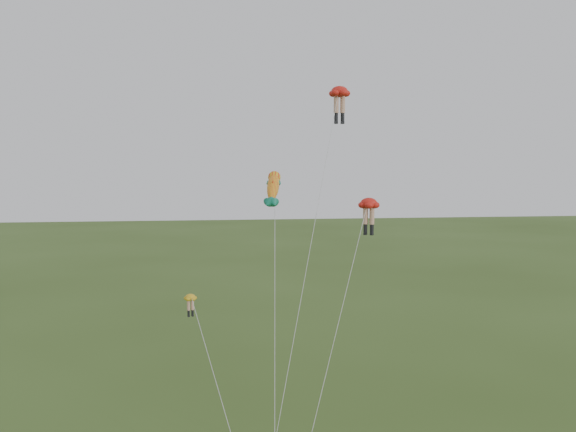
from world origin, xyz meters
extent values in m
ellipsoid|color=red|center=(5.27, 8.74, 21.05)|extent=(1.60, 1.60, 0.75)
cylinder|color=tan|center=(5.04, 8.73, 20.16)|extent=(0.34, 0.34, 1.15)
cylinder|color=black|center=(5.04, 8.73, 19.30)|extent=(0.26, 0.26, 0.58)
cube|color=black|center=(5.04, 8.73, 18.92)|extent=(0.21, 0.35, 0.17)
cylinder|color=tan|center=(5.50, 8.76, 20.16)|extent=(0.34, 0.34, 1.15)
cylinder|color=black|center=(5.50, 8.76, 19.30)|extent=(0.26, 0.26, 0.58)
cube|color=black|center=(5.50, 8.76, 18.92)|extent=(0.21, 0.35, 0.17)
cylinder|color=silver|center=(2.40, 3.82, 10.82)|extent=(5.78, 9.87, 21.21)
ellipsoid|color=red|center=(5.77, 2.57, 13.75)|extent=(1.81, 1.81, 0.66)
cylinder|color=tan|center=(5.60, 2.67, 12.97)|extent=(0.29, 0.29, 1.01)
cylinder|color=black|center=(5.60, 2.67, 12.22)|extent=(0.23, 0.23, 0.50)
cube|color=black|center=(5.60, 2.67, 11.89)|extent=(0.29, 0.34, 0.15)
cylinder|color=tan|center=(5.94, 2.46, 12.97)|extent=(0.29, 0.29, 1.01)
cylinder|color=black|center=(5.94, 2.46, 12.22)|extent=(0.23, 0.23, 0.50)
cube|color=black|center=(5.94, 2.46, 11.89)|extent=(0.29, 0.34, 0.15)
cylinder|color=silver|center=(3.40, 0.03, 7.14)|extent=(4.78, 5.11, 13.86)
ellipsoid|color=gold|center=(-4.96, 5.43, 7.72)|extent=(1.09, 1.09, 0.42)
cylinder|color=tan|center=(-5.08, 5.39, 7.22)|extent=(0.19, 0.19, 0.65)
cylinder|color=black|center=(-5.08, 5.39, 6.73)|extent=(0.15, 0.15, 0.32)
cube|color=black|center=(-5.08, 5.39, 6.52)|extent=(0.17, 0.21, 0.09)
cylinder|color=tan|center=(-4.83, 5.48, 7.22)|extent=(0.19, 0.19, 0.65)
cylinder|color=black|center=(-4.83, 5.48, 6.73)|extent=(0.15, 0.15, 0.32)
cube|color=black|center=(-4.83, 5.48, 6.52)|extent=(0.17, 0.21, 0.09)
cylinder|color=silver|center=(-3.55, 0.45, 4.07)|extent=(2.84, 10.00, 7.73)
ellipsoid|color=gold|center=(0.55, 7.50, 14.65)|extent=(1.51, 3.25, 2.47)
sphere|color=gold|center=(0.55, 7.50, 14.65)|extent=(1.13, 1.40, 1.25)
cone|color=#12765B|center=(0.55, 7.50, 14.65)|extent=(0.91, 1.25, 1.22)
cone|color=#12765B|center=(0.55, 7.50, 14.65)|extent=(0.91, 1.25, 1.22)
cone|color=#12765B|center=(0.55, 7.50, 14.65)|extent=(0.52, 0.70, 0.68)
cone|color=#12765B|center=(0.55, 7.50, 14.65)|extent=(0.52, 0.70, 0.68)
cone|color=red|center=(0.55, 7.50, 14.65)|extent=(0.56, 0.72, 0.66)
cylinder|color=silver|center=(-0.02, 2.26, 7.43)|extent=(1.16, 10.50, 14.44)
camera|label=1|loc=(-4.23, -34.83, 16.09)|focal=40.00mm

